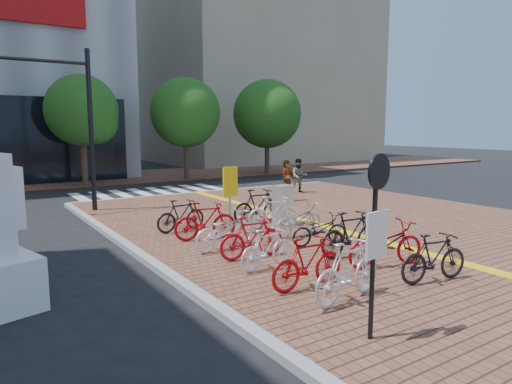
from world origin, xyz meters
TOP-DOWN VIEW (x-y plane):
  - ground at (0.00, 0.00)m, footprint 120.00×120.00m
  - kerb_north at (3.00, 12.00)m, footprint 14.00×0.25m
  - far_sidewalk at (0.00, 21.00)m, footprint 70.00×8.00m
  - building_beige at (18.00, 32.00)m, footprint 20.00×18.00m
  - crosswalk at (0.50, 14.00)m, footprint 7.50×4.00m
  - street_trees at (5.04, 17.45)m, footprint 16.20×4.60m
  - bike_0 at (-1.91, -2.42)m, footprint 1.95×0.84m
  - bike_1 at (-2.11, -1.51)m, footprint 1.74×0.49m
  - bike_2 at (-2.05, -0.02)m, footprint 1.59×0.66m
  - bike_3 at (-1.89, 0.85)m, footprint 1.75×0.59m
  - bike_4 at (-2.02, 1.95)m, footprint 1.99×0.99m
  - bike_5 at (-1.99, 3.12)m, footprint 1.87×0.83m
  - bike_6 at (-2.14, 4.48)m, footprint 1.68×0.65m
  - bike_7 at (0.31, -2.62)m, footprint 1.75×0.76m
  - bike_8 at (0.30, -1.36)m, footprint 2.07×1.07m
  - bike_9 at (0.26, -0.31)m, footprint 1.89×0.60m
  - bike_10 at (0.29, 0.89)m, footprint 1.69×0.88m
  - bike_11 at (0.54, 2.08)m, footprint 1.86×0.83m
  - bike_12 at (0.50, 3.32)m, footprint 1.77×0.81m
  - bike_13 at (0.51, 4.22)m, footprint 1.91×0.56m
  - pedestrian_a at (4.10, 7.40)m, footprint 0.72×0.55m
  - pedestrian_b at (6.09, 9.07)m, footprint 1.00×0.93m
  - utility_box at (1.08, 3.62)m, footprint 0.62×0.47m
  - yellow_sign at (-1.04, 3.35)m, footprint 0.54×0.19m
  - notice_sign at (-2.71, -3.74)m, footprint 0.51×0.16m
  - traffic_light_pole at (-4.82, 9.67)m, footprint 3.23×1.25m

SIDE VIEW (x-z plane):
  - ground at x=0.00m, z-range 0.00..0.00m
  - crosswalk at x=0.50m, z-range 0.00..0.01m
  - far_sidewalk at x=0.00m, z-range 0.00..0.15m
  - kerb_north at x=3.00m, z-range 0.00..0.15m
  - bike_10 at x=0.29m, z-range 0.15..1.00m
  - bike_2 at x=-2.05m, z-range 0.15..1.08m
  - bike_11 at x=0.54m, z-range 0.15..1.10m
  - bike_6 at x=-2.14m, z-range 0.15..1.14m
  - bike_4 at x=-2.02m, z-range 0.15..1.15m
  - bike_7 at x=0.31m, z-range 0.15..1.17m
  - bike_12 at x=0.50m, z-range 0.15..1.18m
  - bike_8 at x=0.30m, z-range 0.15..1.19m
  - bike_3 at x=-1.89m, z-range 0.15..1.19m
  - bike_1 at x=-2.11m, z-range 0.15..1.19m
  - bike_5 at x=-1.99m, z-range 0.15..1.23m
  - bike_9 at x=0.26m, z-range 0.15..1.27m
  - bike_0 at x=-1.91m, z-range 0.15..1.28m
  - bike_13 at x=0.51m, z-range 0.15..1.29m
  - utility_box at x=1.08m, z-range 0.15..1.44m
  - pedestrian_b at x=6.09m, z-range 0.15..1.80m
  - pedestrian_a at x=4.10m, z-range 0.15..1.91m
  - yellow_sign at x=-1.04m, z-range 0.54..2.55m
  - notice_sign at x=-2.71m, z-range 0.51..3.30m
  - street_trees at x=5.04m, z-range 0.92..7.27m
  - traffic_light_pole at x=-4.82m, z-range 1.30..7.32m
  - building_beige at x=18.00m, z-range 0.00..18.00m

